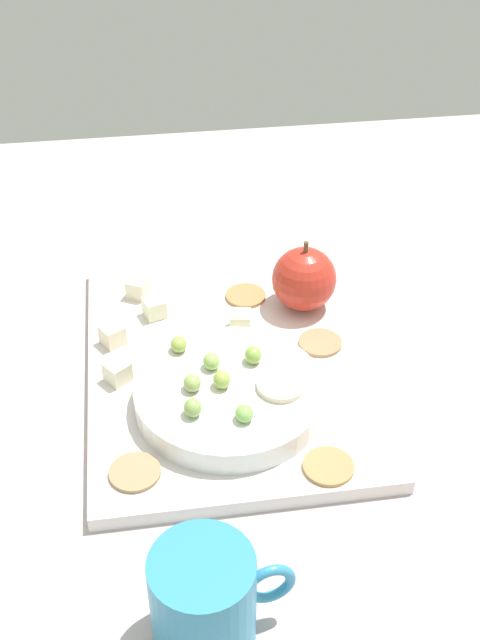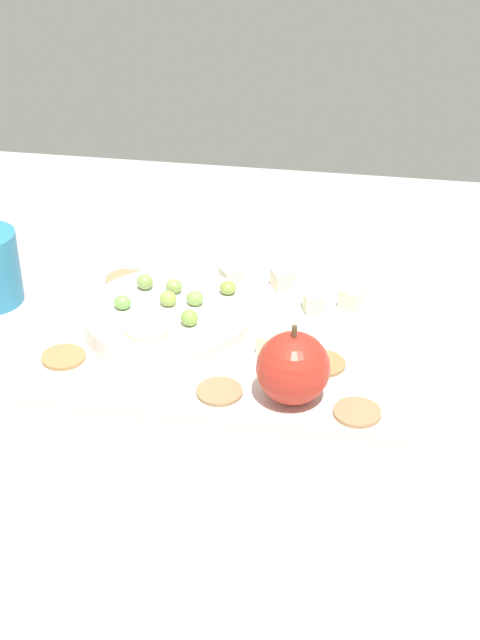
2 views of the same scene
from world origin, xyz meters
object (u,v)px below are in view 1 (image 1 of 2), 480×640
at_px(grape_3, 256,355).
at_px(cheese_cube_1, 112,335).
at_px(grape_5, 222,379).
at_px(grape_6, 193,408).
at_px(grape_1, 192,383).
at_px(grape_4, 179,344).
at_px(cup, 205,600).
at_px(serving_dish, 229,395).
at_px(cracker_1, 320,343).
at_px(apple_whole, 304,279).
at_px(grape_0, 244,413).
at_px(cracker_4, 303,271).
at_px(cracker_0, 328,466).
at_px(grape_2, 211,361).
at_px(cheese_cube_4, 154,308).
at_px(cheese_cube_0, 138,288).
at_px(cracker_2, 246,296).
at_px(apple_slice_0, 281,385).
at_px(cheese_cube_3, 236,322).
at_px(platter, 226,363).
at_px(cheese_cube_2, 117,372).

bearing_deg(grape_3, cheese_cube_1, 60.10).
relative_size(grape_5, grape_6, 1.00).
bearing_deg(grape_1, grape_4, 7.15).
relative_size(grape_5, cup, 0.17).
height_order(serving_dish, cracker_1, serving_dish).
height_order(apple_whole, grape_0, apple_whole).
distance_m(cracker_4, grape_1, 0.27).
height_order(cracker_0, grape_2, grape_2).
xyz_separation_m(cheese_cube_4, grape_0, (-0.20, -0.07, 0.02)).
bearing_deg(grape_2, grape_0, -164.63).
xyz_separation_m(cheese_cube_0, cheese_cube_4, (-0.04, -0.02, 0.00)).
distance_m(cracker_0, cracker_2, 0.27).
bearing_deg(cheese_cube_0, grape_4, -165.05).
bearing_deg(cup, apple_slice_0, -24.08).
relative_size(serving_dish, cracker_4, 3.96).
xyz_separation_m(cracker_1, grape_3, (-0.05, 0.08, 0.03)).
bearing_deg(cup, cracker_0, -43.13).
height_order(cheese_cube_1, grape_2, grape_2).
xyz_separation_m(cheese_cube_4, cracker_1, (-0.08, -0.17, -0.01)).
relative_size(cheese_cube_4, cracker_2, 0.48).
bearing_deg(cheese_cube_3, grape_2, 156.99).
distance_m(cracker_0, grape_1, 0.15).
xyz_separation_m(cheese_cube_1, cup, (-0.34, -0.06, 0.02)).
relative_size(cracker_4, apple_slice_0, 1.00).
bearing_deg(grape_2, grape_1, 142.75).
bearing_deg(platter, cracker_0, -156.96).
bearing_deg(grape_6, cracker_1, -52.65).
xyz_separation_m(grape_1, grape_5, (0.00, -0.03, 0.00)).
bearing_deg(cheese_cube_1, serving_dish, -135.51).
bearing_deg(cheese_cube_0, cheese_cube_4, -158.41).
relative_size(cheese_cube_1, grape_6, 1.18).
height_order(cheese_cube_1, cheese_cube_4, same).
bearing_deg(apple_whole, grape_0, 153.71).
xyz_separation_m(serving_dish, grape_5, (-0.00, 0.01, 0.02)).
xyz_separation_m(grape_3, apple_slice_0, (-0.04, -0.02, -0.01)).
bearing_deg(cheese_cube_0, cheese_cube_3, -127.60).
xyz_separation_m(apple_whole, grape_3, (-0.12, 0.07, -0.00)).
height_order(apple_whole, cup, same).
distance_m(cheese_cube_3, cracker_2, 0.06).
xyz_separation_m(apple_whole, grape_2, (-0.12, 0.12, -0.00)).
bearing_deg(cheese_cube_3, cheese_cube_2, 116.42).
bearing_deg(cup, cheese_cube_4, 2.06).
distance_m(cheese_cube_4, cracker_2, 0.11).
distance_m(cheese_cube_2, cracker_0, 0.23).
xyz_separation_m(grape_6, cup, (-0.19, 0.01, -0.01)).
height_order(cheese_cube_0, grape_4, grape_4).
bearing_deg(cup, grape_4, -1.25).
relative_size(cheese_cube_1, cheese_cube_4, 1.00).
distance_m(cracker_0, grape_6, 0.13).
xyz_separation_m(cheese_cube_3, cheese_cube_4, (0.04, 0.09, 0.00)).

